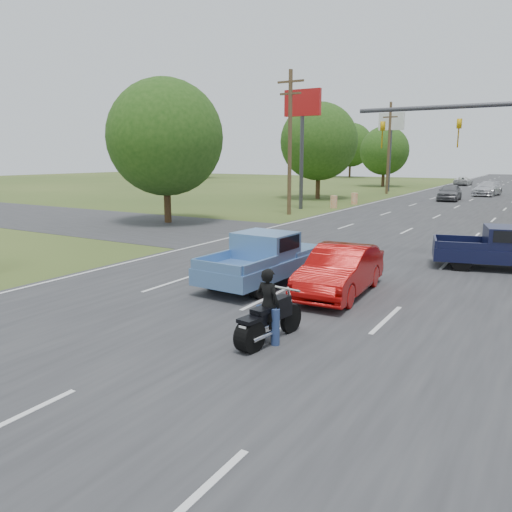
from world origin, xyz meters
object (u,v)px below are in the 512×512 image
Objects in this scene: navy_pickup at (506,248)px; distant_car_silver at (487,189)px; red_convertible at (340,271)px; distant_car_grey at (450,192)px; rider at (268,309)px; motorcycle at (266,323)px; distant_car_white at (463,181)px; blue_pickup at (266,258)px.

distant_car_silver is (-5.02, 38.62, -0.04)m from navy_pickup.
red_convertible is 44.99m from distant_car_silver.
rider is at bearing -87.81° from distant_car_grey.
rider reaches higher than motorcycle.
distant_car_silver is at bearing 88.06° from red_convertible.
red_convertible is 65.24m from distant_car_white.
rider is at bearing -32.66° from navy_pickup.
rider reaches higher than navy_pickup.
distant_car_grey reaches higher than distant_car_silver.
distant_car_silver is (-1.19, 49.57, -0.04)m from rider.
motorcycle is 0.42× the size of distant_car_silver.
navy_pickup is 38.94m from distant_car_silver.
distant_car_white is (-10.51, 58.56, -0.18)m from navy_pickup.
distant_car_white is at bearing 92.48° from red_convertible.
navy_pickup reaches higher than distant_car_silver.
navy_pickup is at bearing 78.69° from motorcycle.
distant_car_grey is at bearing -77.25° from rider.
distant_car_grey reaches higher than distant_car_white.
red_convertible is 36.67m from distant_car_grey.
navy_pickup is (3.82, 10.96, -0.00)m from rider.
blue_pickup reaches higher than distant_car_silver.
distant_car_grey is at bearing 94.09° from blue_pickup.
distant_car_white is (-6.69, 69.51, -0.19)m from rider.
blue_pickup is 9.08m from navy_pickup.
distant_car_silver is (2.32, 8.46, -0.02)m from distant_car_grey.
red_convertible is 0.86× the size of blue_pickup.
rider is 41.26m from distant_car_grey.
navy_pickup is 1.14× the size of distant_car_white.
motorcycle is 69.89m from distant_car_white.
distant_car_silver is at bearing 173.97° from navy_pickup.
rider is 69.83m from distant_car_white.
navy_pickup reaches higher than distant_car_white.
distant_car_silver is (1.57, 44.87, -0.09)m from blue_pickup.
motorcycle is at bearing 96.62° from distant_car_white.
distant_car_grey is 1.04× the size of distant_car_white.
blue_pickup is 1.11× the size of distant_car_grey.
blue_pickup is 1.02× the size of navy_pickup.
navy_pickup reaches higher than motorcycle.
navy_pickup is at bearing -75.54° from distant_car_silver.
red_convertible is 0.95× the size of distant_car_grey.
red_convertible is 2.63m from blue_pickup.
blue_pickup is (-2.63, 0.10, 0.12)m from red_convertible.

